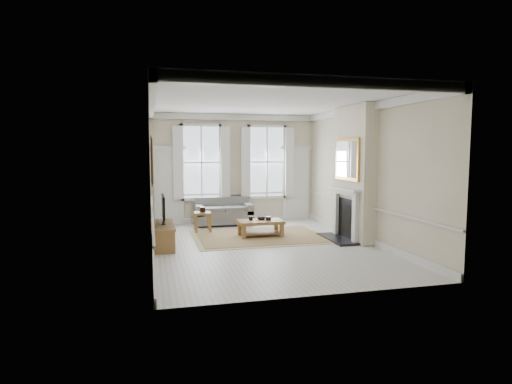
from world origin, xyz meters
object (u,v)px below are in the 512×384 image
object	(u,v)px
sofa	(223,213)
side_table	(203,216)
tv_stand	(163,235)
coffee_table	(260,223)

from	to	relation	value
sofa	side_table	bearing A→B (deg)	-126.06
sofa	tv_stand	size ratio (longest dim) A/B	1.12
side_table	coffee_table	distance (m)	1.73
sofa	tv_stand	distance (m)	3.25
tv_stand	coffee_table	bearing A→B (deg)	13.06
side_table	tv_stand	bearing A→B (deg)	-125.29
side_table	tv_stand	distance (m)	1.96
sofa	coffee_table	distance (m)	2.15
coffee_table	sofa	bearing A→B (deg)	107.54
coffee_table	tv_stand	world-z (taller)	tv_stand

